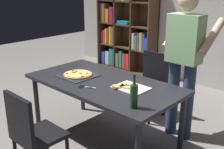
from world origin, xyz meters
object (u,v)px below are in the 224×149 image
Objects in this scene: kitchen_scissors at (84,87)px; chair_far_side at (151,81)px; chair_near_camera at (31,131)px; wine_bottle at (134,95)px; bookshelf at (124,26)px; pepperoni_pizza_on_tray at (78,75)px; dining_table at (103,87)px; person_serving_pizza at (184,58)px.

chair_far_side is at bearing 89.09° from kitchen_scissors.
wine_bottle reaches higher than chair_near_camera.
kitchen_scissors is at bearing -90.91° from chair_far_side.
chair_far_side is (0.00, 1.90, 0.00)m from chair_near_camera.
bookshelf is (-1.73, 1.42, 0.42)m from chair_far_side.
kitchen_scissors is at bearing -57.05° from bookshelf.
chair_far_side is 2.85× the size of wine_bottle.
pepperoni_pizza_on_tray is 0.40m from kitchen_scissors.
kitchen_scissors is at bearing -94.16° from dining_table.
chair_near_camera is 1.02m from wine_bottle.
chair_near_camera and chair_far_side have the same top height.
chair_far_side is 4.62× the size of kitchen_scissors.
person_serving_pizza is at bearing 50.65° from dining_table.
pepperoni_pizza_on_tray is at bearing -109.81° from chair_far_side.
wine_bottle is (0.69, -1.25, 0.36)m from chair_far_side.
chair_far_side is 0.46× the size of bookshelf.
kitchen_scissors reaches higher than dining_table.
person_serving_pizza is at bearing -35.18° from bookshelf.
dining_table is 1.03× the size of person_serving_pizza.
dining_table is 2.01× the size of chair_near_camera.
wine_bottle is (1.05, -0.23, 0.10)m from pepperoni_pizza_on_tray.
dining_table is 0.28m from kitchen_scissors.
dining_table is at bearing -90.00° from chair_far_side.
bookshelf reaches higher than wine_bottle.
wine_bottle is at bearing 43.82° from chair_near_camera.
person_serving_pizza is 8.97× the size of kitchen_scissors.
pepperoni_pizza_on_tray is at bearing -140.52° from person_serving_pizza.
chair_near_camera is 1.90m from chair_far_side.
chair_near_camera is at bearing -67.60° from pepperoni_pizza_on_tray.
dining_table is 0.97m from chair_far_side.
chair_far_side is 2.23× the size of pepperoni_pizza_on_tray.
chair_near_camera is 2.23× the size of pepperoni_pizza_on_tray.
person_serving_pizza is (0.60, -0.22, 0.49)m from chair_far_side.
chair_far_side is at bearing 90.00° from chair_near_camera.
wine_bottle is at bearing -23.14° from dining_table.
chair_near_camera is at bearing -62.51° from bookshelf.
kitchen_scissors is (-0.71, 0.03, -0.11)m from wine_bottle.
dining_table is at bearing -129.35° from person_serving_pizza.
pepperoni_pizza_on_tray is (1.37, -2.44, -0.17)m from bookshelf.
pepperoni_pizza_on_tray is (-0.37, -0.06, 0.08)m from dining_table.
dining_table is 2.95m from bookshelf.
chair_far_side is (0.00, 0.95, -0.17)m from dining_table.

